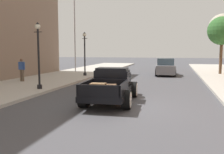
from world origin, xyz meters
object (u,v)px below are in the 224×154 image
at_px(street_tree_third, 222,31).
at_px(street_tree_farthest, 223,28).
at_px(hotrod_truck_black, 112,85).
at_px(pedestrian_sidewalk_left, 22,68).
at_px(car_background_grey, 165,67).
at_px(street_lamp_far, 85,50).
at_px(flagpole, 77,18).
at_px(street_lamp_near, 38,50).

distance_m(street_tree_third, street_tree_farthest, 7.04).
relative_size(hotrod_truck_black, street_tree_third, 0.92).
bearing_deg(hotrod_truck_black, pedestrian_sidewalk_left, 150.78).
relative_size(hotrod_truck_black, street_tree_farthest, 0.76).
xyz_separation_m(car_background_grey, pedestrian_sidewalk_left, (-9.83, -8.64, 0.32)).
bearing_deg(car_background_grey, street_tree_farthest, 52.14).
bearing_deg(street_tree_farthest, hotrod_truck_black, -111.20).
xyz_separation_m(pedestrian_sidewalk_left, street_tree_third, (14.94, 9.83, 3.12)).
bearing_deg(hotrod_truck_black, street_tree_third, 63.72).
bearing_deg(hotrod_truck_black, car_background_grey, 81.63).
xyz_separation_m(street_lamp_far, flagpole, (-2.26, 3.74, 3.39)).
height_order(car_background_grey, street_tree_farthest, street_tree_farthest).
bearing_deg(hotrod_truck_black, flagpole, 118.60).
height_order(street_lamp_far, street_tree_farthest, street_tree_farthest).
bearing_deg(flagpole, street_tree_farthest, 27.09).
distance_m(pedestrian_sidewalk_left, street_tree_third, 18.15).
xyz_separation_m(car_background_grey, street_lamp_far, (-6.88, -3.55, 1.62)).
height_order(flagpole, street_tree_third, flagpole).
distance_m(car_background_grey, street_tree_third, 6.28).
distance_m(car_background_grey, street_tree_farthest, 11.10).
bearing_deg(street_tree_farthest, street_tree_third, -99.58).
xyz_separation_m(street_lamp_far, street_tree_third, (12.00, 4.74, 1.82)).
height_order(hotrod_truck_black, pedestrian_sidewalk_left, pedestrian_sidewalk_left).
distance_m(flagpole, street_tree_third, 14.38).
distance_m(flagpole, street_tree_farthest, 17.34).
distance_m(street_lamp_near, street_tree_third, 17.43).
height_order(car_background_grey, flagpole, flagpole).
xyz_separation_m(pedestrian_sidewalk_left, street_lamp_far, (2.94, 5.09, 1.30)).
height_order(pedestrian_sidewalk_left, street_lamp_near, street_lamp_near).
relative_size(street_lamp_far, street_tree_third, 0.71).
bearing_deg(street_tree_third, car_background_grey, -166.91).
bearing_deg(street_lamp_far, street_tree_third, 21.56).
distance_m(hotrod_truck_black, car_background_grey, 13.20).
distance_m(hotrod_truck_black, street_tree_farthest, 23.08).
xyz_separation_m(pedestrian_sidewalk_left, street_lamp_near, (3.11, -2.84, 1.30)).
height_order(street_lamp_far, street_tree_third, street_tree_third).
xyz_separation_m(car_background_grey, street_tree_third, (5.11, 1.19, 3.44)).
bearing_deg(flagpole, street_tree_third, 4.03).
distance_m(hotrod_truck_black, flagpole, 15.90).
xyz_separation_m(street_tree_third, street_tree_farthest, (1.16, 6.88, 0.87)).
bearing_deg(car_background_grey, hotrod_truck_black, -98.37).
bearing_deg(street_lamp_far, car_background_grey, 27.28).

